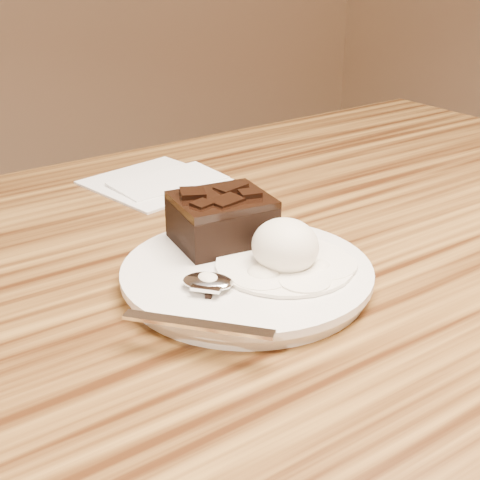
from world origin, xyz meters
TOP-DOWN VIEW (x-y plane):
  - plate at (-0.05, -0.02)m, footprint 0.22×0.22m
  - brownie at (-0.04, 0.04)m, footprint 0.09×0.09m
  - ice_cream_scoop at (-0.03, -0.04)m, footprint 0.06×0.06m
  - melt_puddle at (-0.03, -0.04)m, footprint 0.12×0.12m
  - spoon at (-0.10, -0.03)m, footprint 0.13×0.15m
  - napkin at (0.01, 0.26)m, footprint 0.16×0.16m
  - crumb_a at (-0.11, -0.05)m, footprint 0.01×0.01m
  - crumb_b at (-0.11, -0.03)m, footprint 0.01×0.01m

SIDE VIEW (x-z plane):
  - napkin at x=0.01m, z-range 0.75..0.76m
  - plate at x=-0.05m, z-range 0.75..0.77m
  - melt_puddle at x=-0.03m, z-range 0.77..0.77m
  - crumb_b at x=-0.11m, z-range 0.77..0.77m
  - crumb_a at x=-0.11m, z-range 0.77..0.77m
  - spoon at x=-0.10m, z-range 0.77..0.78m
  - brownie at x=-0.04m, z-range 0.77..0.81m
  - ice_cream_scoop at x=-0.03m, z-range 0.76..0.81m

